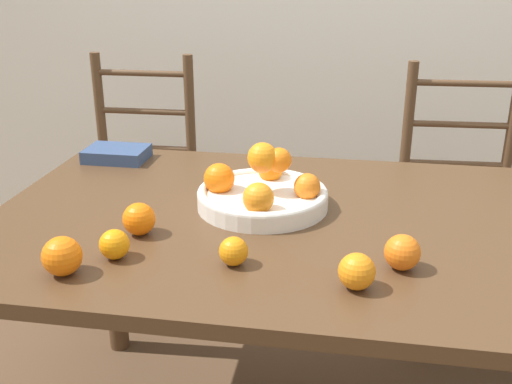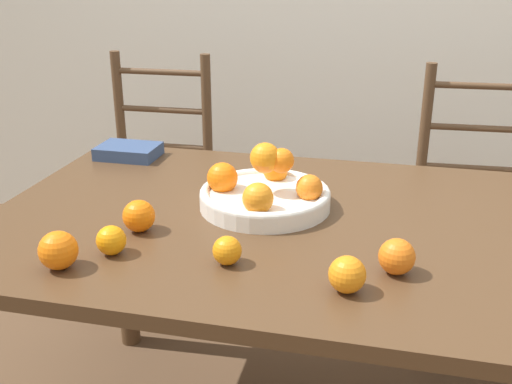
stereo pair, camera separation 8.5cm
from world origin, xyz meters
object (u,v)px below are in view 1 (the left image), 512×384
(orange_loose_1, at_px, (234,251))
(orange_loose_4, at_px, (114,244))
(orange_loose_3, at_px, (402,252))
(book_stack, at_px, (117,154))
(chair_left, at_px, (139,192))
(fruit_bowl, at_px, (262,191))
(orange_loose_5, at_px, (62,256))
(chair_right, at_px, (457,213))
(orange_loose_0, at_px, (139,219))
(orange_loose_2, at_px, (357,271))

(orange_loose_1, relative_size, orange_loose_4, 0.95)
(orange_loose_3, xyz_separation_m, book_stack, (-0.85, 0.58, -0.02))
(orange_loose_3, xyz_separation_m, orange_loose_4, (-0.60, -0.05, -0.00))
(chair_left, bearing_deg, fruit_bowl, -50.94)
(orange_loose_3, relative_size, book_stack, 0.39)
(orange_loose_3, xyz_separation_m, orange_loose_5, (-0.68, -0.14, 0.00))
(orange_loose_4, relative_size, chair_right, 0.06)
(orange_loose_0, distance_m, orange_loose_1, 0.27)
(orange_loose_1, bearing_deg, orange_loose_4, -176.85)
(orange_loose_5, bearing_deg, orange_loose_2, 4.19)
(fruit_bowl, bearing_deg, orange_loose_3, -39.53)
(fruit_bowl, relative_size, orange_loose_3, 4.48)
(fruit_bowl, bearing_deg, chair_left, 130.36)
(orange_loose_5, bearing_deg, orange_loose_4, 47.44)
(fruit_bowl, relative_size, book_stack, 1.77)
(orange_loose_5, height_order, chair_left, chair_left)
(orange_loose_4, distance_m, chair_left, 1.16)
(orange_loose_4, relative_size, chair_left, 0.06)
(orange_loose_2, bearing_deg, orange_loose_1, 167.89)
(orange_loose_2, relative_size, chair_right, 0.07)
(orange_loose_0, height_order, chair_left, chair_left)
(fruit_bowl, height_order, orange_loose_3, fruit_bowl)
(orange_loose_1, relative_size, chair_left, 0.06)
(orange_loose_5, bearing_deg, chair_left, 103.67)
(orange_loose_4, bearing_deg, orange_loose_1, 3.15)
(fruit_bowl, relative_size, chair_left, 0.33)
(chair_left, bearing_deg, orange_loose_5, -77.63)
(fruit_bowl, bearing_deg, book_stack, 149.40)
(orange_loose_2, height_order, chair_right, chair_right)
(orange_loose_3, height_order, chair_right, chair_right)
(orange_loose_2, distance_m, chair_right, 1.21)
(orange_loose_5, relative_size, book_stack, 0.43)
(orange_loose_3, distance_m, orange_loose_5, 0.69)
(chair_left, relative_size, chair_right, 1.00)
(chair_left, distance_m, chair_right, 1.24)
(orange_loose_2, xyz_separation_m, chair_left, (-0.87, 1.10, -0.32))
(orange_loose_2, bearing_deg, chair_right, 71.23)
(orange_loose_1, bearing_deg, orange_loose_5, -163.65)
(fruit_bowl, xyz_separation_m, orange_loose_2, (0.24, -0.37, -0.01))
(orange_loose_2, bearing_deg, fruit_bowl, 123.31)
(orange_loose_2, bearing_deg, orange_loose_0, 161.84)
(orange_loose_0, height_order, orange_loose_5, orange_loose_5)
(chair_left, bearing_deg, orange_loose_0, -70.01)
(orange_loose_5, xyz_separation_m, chair_left, (-0.28, 1.15, -0.32))
(orange_loose_2, height_order, orange_loose_4, orange_loose_2)
(orange_loose_0, height_order, orange_loose_3, orange_loose_0)
(fruit_bowl, xyz_separation_m, orange_loose_0, (-0.25, -0.21, -0.01))
(orange_loose_0, height_order, book_stack, orange_loose_0)
(fruit_bowl, bearing_deg, orange_loose_2, -56.69)
(chair_left, bearing_deg, orange_loose_3, -47.78)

